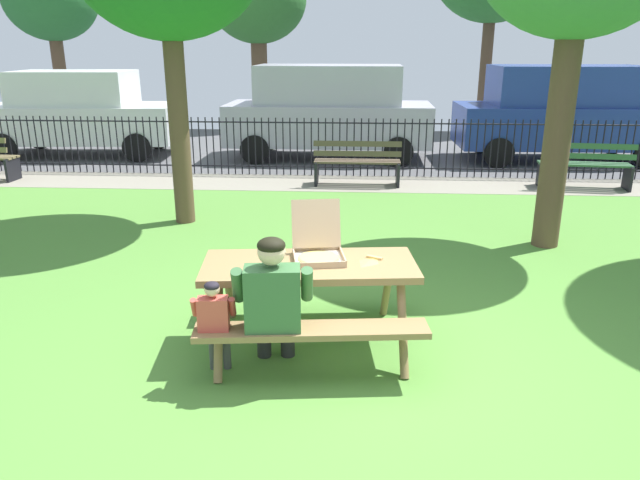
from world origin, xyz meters
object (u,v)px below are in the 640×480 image
(picnic_table_foreground, at_px, (310,282))
(park_bench_center, at_px, (357,163))
(far_tree_midleft, at_px, (257,0))
(park_bench_right, at_px, (585,166))
(pizza_box_open, at_px, (318,248))
(parked_car_right, at_px, (564,111))
(parked_car_left, at_px, (80,112))
(child_at_table, at_px, (215,319))
(pizza_slice_on_table, at_px, (370,261))
(adult_at_table, at_px, (273,300))
(parked_car_center, at_px, (329,110))

(picnic_table_foreground, xyz_separation_m, park_bench_center, (0.38, 6.28, -0.18))
(far_tree_midleft, bearing_deg, park_bench_right, -49.16)
(park_bench_right, relative_size, far_tree_midleft, 0.31)
(park_bench_center, xyz_separation_m, park_bench_right, (4.13, 0.00, 0.00))
(pizza_box_open, relative_size, parked_car_right, 0.12)
(far_tree_midleft, bearing_deg, pizza_box_open, -79.05)
(picnic_table_foreground, height_order, far_tree_midleft, far_tree_midleft)
(parked_car_left, relative_size, far_tree_midleft, 0.86)
(picnic_table_foreground, height_order, pizza_box_open, pizza_box_open)
(child_at_table, height_order, parked_car_left, parked_car_left)
(child_at_table, bearing_deg, pizza_slice_on_table, 29.27)
(pizza_slice_on_table, xyz_separation_m, adult_at_table, (-0.75, -0.59, -0.12))
(pizza_slice_on_table, relative_size, child_at_table, 0.31)
(pizza_box_open, bearing_deg, far_tree_midleft, 100.95)
(picnic_table_foreground, bearing_deg, pizza_box_open, 66.01)
(picnic_table_foreground, relative_size, pizza_slice_on_table, 7.33)
(parked_car_left, xyz_separation_m, parked_car_center, (5.82, 0.00, 0.09))
(pizza_box_open, relative_size, far_tree_midleft, 0.11)
(parked_car_left, bearing_deg, adult_at_table, -58.62)
(pizza_box_open, distance_m, parked_car_center, 8.96)
(child_at_table, xyz_separation_m, park_bench_center, (1.06, 6.89, -0.10))
(child_at_table, bearing_deg, far_tree_midleft, 97.71)
(pizza_slice_on_table, distance_m, far_tree_midleft, 15.28)
(parked_car_right, relative_size, far_tree_midleft, 0.89)
(pizza_box_open, bearing_deg, parked_car_left, 124.57)
(pizza_box_open, relative_size, parked_car_left, 0.13)
(park_bench_center, relative_size, parked_car_right, 0.35)
(pizza_box_open, relative_size, child_at_table, 0.67)
(park_bench_right, distance_m, far_tree_midleft, 11.61)
(picnic_table_foreground, height_order, parked_car_right, parked_car_right)
(child_at_table, distance_m, park_bench_right, 8.63)
(parked_car_right, bearing_deg, park_bench_center, -148.35)
(pizza_slice_on_table, relative_size, parked_car_center, 0.06)
(park_bench_right, relative_size, parked_car_center, 0.35)
(parked_car_left, distance_m, parked_car_right, 11.04)
(pizza_box_open, xyz_separation_m, park_bench_right, (4.45, 6.14, -0.44))
(child_at_table, height_order, park_bench_center, same)
(picnic_table_foreground, xyz_separation_m, parked_car_right, (4.93, 9.09, 0.50))
(adult_at_table, bearing_deg, picnic_table_foreground, 65.78)
(far_tree_midleft, bearing_deg, pizza_slice_on_table, -77.42)
(parked_car_center, distance_m, parked_car_right, 5.22)
(pizza_box_open, height_order, park_bench_center, pizza_box_open)
(parked_car_center, xyz_separation_m, far_tree_midleft, (-2.47, 5.60, 2.70))
(child_at_table, height_order, park_bench_right, same)
(adult_at_table, distance_m, park_bench_center, 6.84)
(picnic_table_foreground, xyz_separation_m, child_at_table, (-0.68, -0.60, -0.08))
(pizza_box_open, height_order, pizza_slice_on_table, pizza_box_open)
(pizza_box_open, distance_m, child_at_table, 1.11)
(picnic_table_foreground, bearing_deg, parked_car_center, 91.78)
(picnic_table_foreground, bearing_deg, pizza_slice_on_table, 7.17)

